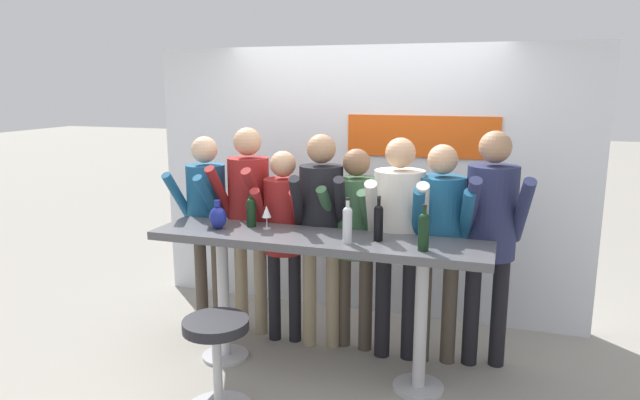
{
  "coord_description": "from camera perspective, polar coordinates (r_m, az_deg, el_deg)",
  "views": [
    {
      "loc": [
        1.26,
        -3.72,
        2.12
      ],
      "look_at": [
        0.0,
        0.08,
        1.3
      ],
      "focal_mm": 32.0,
      "sensor_mm": 36.0,
      "label": 1
    }
  ],
  "objects": [
    {
      "name": "person_far_left",
      "position": [
        4.92,
        -11.32,
        -1.11
      ],
      "size": [
        0.43,
        0.55,
        1.69
      ],
      "rotation": [
        0.0,
        0.0,
        -0.12
      ],
      "color": "#473D33",
      "rests_on": "ground_plane"
    },
    {
      "name": "person_far_right",
      "position": [
        4.33,
        11.89,
        -3.03
      ],
      "size": [
        0.48,
        0.59,
        1.69
      ],
      "rotation": [
        0.0,
        0.0,
        0.18
      ],
      "color": "#473D33",
      "rests_on": "ground_plane"
    },
    {
      "name": "tasting_table",
      "position": [
        4.12,
        -0.35,
        -5.96
      ],
      "size": [
        2.45,
        0.54,
        1.05
      ],
      "color": "#4C4C51",
      "rests_on": "ground_plane"
    },
    {
      "name": "person_left",
      "position": [
        4.79,
        -7.17,
        -0.73
      ],
      "size": [
        0.43,
        0.56,
        1.77
      ],
      "rotation": [
        0.0,
        0.0,
        -0.07
      ],
      "color": "gray",
      "rests_on": "ground_plane"
    },
    {
      "name": "wine_bottle_1",
      "position": [
        3.95,
        5.87,
        -2.09
      ],
      "size": [
        0.06,
        0.06,
        0.32
      ],
      "color": "black",
      "rests_on": "tasting_table"
    },
    {
      "name": "wine_bottle_3",
      "position": [
        4.36,
        -6.91,
        -1.06
      ],
      "size": [
        0.07,
        0.07,
        0.27
      ],
      "color": "black",
      "rests_on": "tasting_table"
    },
    {
      "name": "decorative_vase",
      "position": [
        4.33,
        -10.17,
        -1.71
      ],
      "size": [
        0.13,
        0.13,
        0.22
      ],
      "color": "navy",
      "rests_on": "tasting_table"
    },
    {
      "name": "bar_stool",
      "position": [
        3.86,
        -10.29,
        -14.6
      ],
      "size": [
        0.45,
        0.45,
        0.64
      ],
      "color": "#B2B2B7",
      "rests_on": "ground_plane"
    },
    {
      "name": "person_center_right",
      "position": [
        4.49,
        3.54,
        -2.74
      ],
      "size": [
        0.44,
        0.55,
        1.63
      ],
      "rotation": [
        0.0,
        0.0,
        -0.11
      ],
      "color": "#473D33",
      "rests_on": "ground_plane"
    },
    {
      "name": "person_right",
      "position": [
        4.34,
        7.84,
        -2.54
      ],
      "size": [
        0.49,
        0.59,
        1.73
      ],
      "rotation": [
        0.0,
        0.0,
        0.11
      ],
      "color": "black",
      "rests_on": "ground_plane"
    },
    {
      "name": "person_rightmost",
      "position": [
        4.35,
        16.72,
        -2.3
      ],
      "size": [
        0.51,
        0.62,
        1.79
      ],
      "rotation": [
        0.0,
        0.0,
        0.21
      ],
      "color": "black",
      "rests_on": "ground_plane"
    },
    {
      "name": "person_center",
      "position": [
        4.48,
        0.11,
        -1.76
      ],
      "size": [
        0.48,
        0.59,
        1.74
      ],
      "rotation": [
        0.0,
        0.0,
        0.21
      ],
      "color": "gray",
      "rests_on": "ground_plane"
    },
    {
      "name": "wine_bottle_2",
      "position": [
        3.76,
        10.33,
        -2.94
      ],
      "size": [
        0.07,
        0.07,
        0.31
      ],
      "color": "black",
      "rests_on": "tasting_table"
    },
    {
      "name": "back_wall",
      "position": [
        5.27,
        4.29,
        1.83
      ],
      "size": [
        4.05,
        0.12,
        2.45
      ],
      "color": "silver",
      "rests_on": "ground_plane"
    },
    {
      "name": "wine_glass_0",
      "position": [
        4.28,
        -5.37,
        -1.24
      ],
      "size": [
        0.07,
        0.07,
        0.18
      ],
      "color": "silver",
      "rests_on": "tasting_table"
    },
    {
      "name": "wine_bottle_0",
      "position": [
        3.88,
        2.76,
        -2.3
      ],
      "size": [
        0.07,
        0.07,
        0.32
      ],
      "color": "#B7BCC1",
      "rests_on": "tasting_table"
    },
    {
      "name": "person_center_left",
      "position": [
        4.62,
        -3.68,
        -2.53
      ],
      "size": [
        0.43,
        0.53,
        1.6
      ],
      "rotation": [
        0.0,
        0.0,
        0.14
      ],
      "color": "black",
      "rests_on": "ground_plane"
    },
    {
      "name": "ground_plane",
      "position": [
        4.47,
        -0.34,
        -16.78
      ],
      "size": [
        40.0,
        40.0,
        0.0
      ],
      "primitive_type": "plane",
      "color": "gray"
    }
  ]
}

